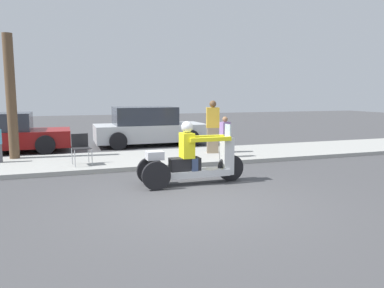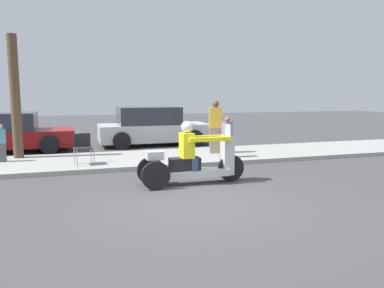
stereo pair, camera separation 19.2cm
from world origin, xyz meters
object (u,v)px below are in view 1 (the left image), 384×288
at_px(motorcycle_trike, 192,162).
at_px(spectator_far_back, 225,138).
at_px(spectator_by_tree, 213,128).
at_px(parked_car_lot_center, 148,127).
at_px(tree_trunk, 11,97).
at_px(folding_chair_set_back, 81,146).

bearing_deg(motorcycle_trike, spectator_far_back, 52.13).
bearing_deg(spectator_by_tree, parked_car_lot_center, 112.36).
height_order(spectator_by_tree, tree_trunk, tree_trunk).
xyz_separation_m(motorcycle_trike, tree_trunk, (-4.07, 4.21, 1.41)).
distance_m(motorcycle_trike, folding_chair_set_back, 3.44).
bearing_deg(tree_trunk, spectator_far_back, -16.90).
bearing_deg(parked_car_lot_center, tree_trunk, -152.12).
bearing_deg(motorcycle_trike, tree_trunk, 134.06).
relative_size(spectator_far_back, parked_car_lot_center, 0.29).
bearing_deg(spectator_far_back, folding_chair_set_back, 177.40).
height_order(spectator_by_tree, parked_car_lot_center, spectator_by_tree).
bearing_deg(folding_chair_set_back, tree_trunk, 138.32).
height_order(parked_car_lot_center, tree_trunk, tree_trunk).
bearing_deg(motorcycle_trike, folding_chair_set_back, 131.04).
distance_m(spectator_far_back, tree_trunk, 6.33).
bearing_deg(folding_chair_set_back, parked_car_lot_center, 55.94).
xyz_separation_m(parked_car_lot_center, tree_trunk, (-4.53, -2.40, 1.21)).
relative_size(spectator_far_back, folding_chair_set_back, 1.48).
distance_m(folding_chair_set_back, tree_trunk, 2.75).
bearing_deg(spectator_by_tree, motorcycle_trike, -119.17).
distance_m(spectator_by_tree, spectator_far_back, 0.90).
height_order(motorcycle_trike, spectator_far_back, motorcycle_trike).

